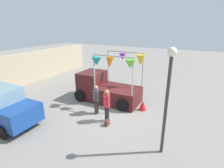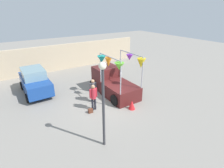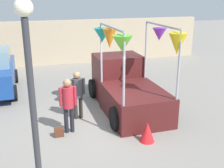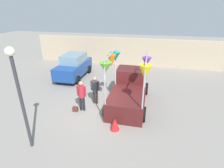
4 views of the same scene
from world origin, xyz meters
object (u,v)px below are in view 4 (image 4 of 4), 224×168
at_px(vendor_truck, 129,89).
at_px(street_lamp, 18,87).
at_px(handbag, 75,109).
at_px(person_customer, 82,93).
at_px(person_vendor, 95,88).
at_px(parked_car, 74,66).
at_px(folded_kite_bundle_crimson, 115,124).

distance_m(vendor_truck, street_lamp, 5.89).
height_order(vendor_truck, handbag, vendor_truck).
bearing_deg(person_customer, vendor_truck, 31.44).
distance_m(vendor_truck, person_vendor, 1.98).
bearing_deg(handbag, person_vendor, 54.19).
bearing_deg(handbag, parked_car, 114.17).
bearing_deg(folded_kite_bundle_crimson, person_customer, 148.95).
bearing_deg(parked_car, person_vendor, -51.34).
bearing_deg(person_vendor, parked_car, 128.66).
bearing_deg(folded_kite_bundle_crimson, person_vendor, 126.81).
bearing_deg(parked_car, vendor_truck, -33.17).
relative_size(vendor_truck, person_vendor, 2.50).
distance_m(vendor_truck, folded_kite_bundle_crimson, 2.78).
height_order(street_lamp, folded_kite_bundle_crimson, street_lamp).
bearing_deg(folded_kite_bundle_crimson, parked_car, 127.99).
height_order(person_customer, folded_kite_bundle_crimson, person_customer).
xyz_separation_m(street_lamp, folded_kite_bundle_crimson, (3.13, 1.77, -2.36)).
xyz_separation_m(vendor_truck, street_lamp, (-3.41, -4.47, 1.76)).
bearing_deg(vendor_truck, handbag, -148.78).
distance_m(person_vendor, handbag, 1.63).
bearing_deg(vendor_truck, street_lamp, -127.36).
bearing_deg(person_customer, parked_car, 118.52).
xyz_separation_m(parked_car, folded_kite_bundle_crimson, (4.60, -5.89, -0.64)).
distance_m(parked_car, handbag, 5.37).
distance_m(vendor_truck, handbag, 3.26).
xyz_separation_m(parked_car, person_customer, (2.52, -4.64, 0.11)).
xyz_separation_m(vendor_truck, person_customer, (-2.36, -1.45, 0.16)).
distance_m(parked_car, person_vendor, 4.77).
bearing_deg(vendor_truck, person_vendor, -164.54).
relative_size(person_customer, handbag, 6.19).
relative_size(vendor_truck, street_lamp, 1.02).
relative_size(vendor_truck, handbag, 14.98).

